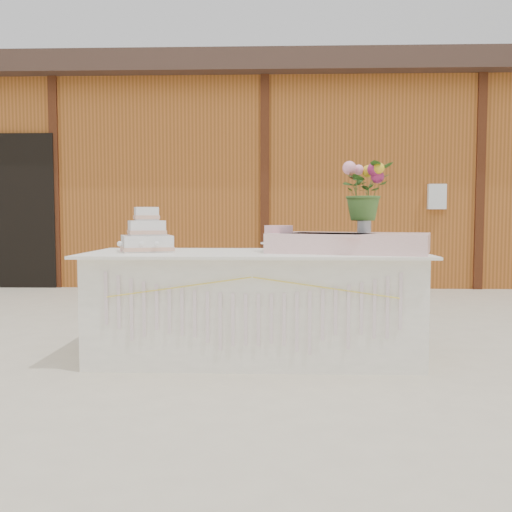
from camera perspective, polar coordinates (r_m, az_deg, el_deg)
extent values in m
plane|color=beige|center=(4.22, -0.14, -10.09)|extent=(80.00, 80.00, 0.00)
cube|color=#A25622|center=(10.10, 1.09, 6.68)|extent=(12.00, 4.00, 3.00)
cube|color=#3A2820|center=(10.31, 1.10, 15.88)|extent=(12.60, 4.60, 0.30)
cube|color=white|center=(4.14, -0.14, -5.05)|extent=(2.28, 0.88, 0.75)
cube|color=white|center=(4.10, -0.14, 0.27)|extent=(2.40, 1.00, 0.02)
cube|color=white|center=(4.23, -10.87, 1.25)|extent=(0.44, 0.44, 0.12)
cube|color=#E1A88E|center=(4.23, -10.86, 0.76)|extent=(0.45, 0.45, 0.03)
cube|color=white|center=(4.23, -10.89, 2.78)|extent=(0.32, 0.32, 0.11)
cube|color=#E1A88E|center=(4.23, -10.89, 2.37)|extent=(0.33, 0.33, 0.03)
cube|color=white|center=(4.23, -10.91, 4.16)|extent=(0.21, 0.21, 0.10)
cube|color=#E1A88E|center=(4.23, -10.91, 3.83)|extent=(0.22, 0.22, 0.03)
cylinder|color=white|center=(4.16, 2.27, 0.55)|extent=(0.23, 0.23, 0.01)
cylinder|color=white|center=(4.15, 2.27, 0.94)|extent=(0.07, 0.07, 0.04)
cylinder|color=white|center=(4.15, 2.27, 1.30)|extent=(0.26, 0.26, 0.01)
cylinder|color=#F4AFBB|center=(4.15, 2.28, 2.23)|extent=(0.21, 0.21, 0.12)
cube|color=#FDCCCC|center=(4.11, 9.34, 1.32)|extent=(1.22, 0.91, 0.14)
cylinder|color=#A9A9AE|center=(4.19, 10.76, 3.23)|extent=(0.10, 0.10, 0.14)
imported|color=#3B6428|center=(4.20, 10.81, 7.02)|extent=(0.48, 0.45, 0.42)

